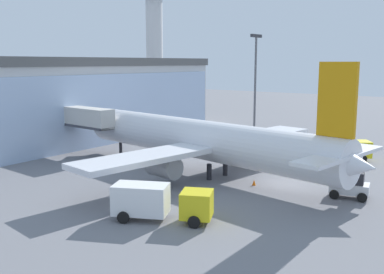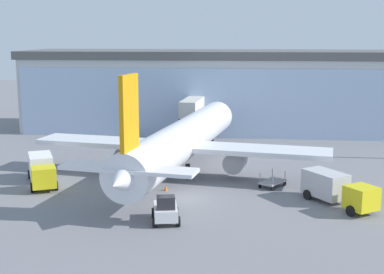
{
  "view_description": "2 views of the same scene",
  "coord_description": "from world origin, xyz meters",
  "px_view_note": "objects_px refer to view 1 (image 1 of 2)",
  "views": [
    {
      "loc": [
        -38.44,
        -18.19,
        11.55
      ],
      "look_at": [
        -0.0,
        11.06,
        3.47
      ],
      "focal_mm": 42.0,
      "sensor_mm": 36.0,
      "label": 1
    },
    {
      "loc": [
        6.77,
        -46.01,
        14.56
      ],
      "look_at": [
        -0.53,
        9.76,
        3.77
      ],
      "focal_mm": 50.0,
      "sensor_mm": 36.0,
      "label": 2
    }
  ],
  "objects_px": {
    "airplane": "(202,140)",
    "baggage_cart": "(278,159)",
    "jet_bridge": "(78,118)",
    "fuel_truck": "(336,148)",
    "safety_cone_nose": "(254,182)",
    "catering_truck": "(159,201)",
    "safety_cone_wingtip": "(127,214)",
    "control_tower": "(154,33)",
    "apron_light_mast": "(255,73)",
    "pushback_tug": "(351,187)"
  },
  "relations": [
    {
      "from": "control_tower",
      "to": "baggage_cart",
      "type": "relative_size",
      "value": 10.64
    },
    {
      "from": "control_tower",
      "to": "apron_light_mast",
      "type": "xyz_separation_m",
      "value": [
        -32.73,
        -51.82,
        -10.23
      ]
    },
    {
      "from": "catering_truck",
      "to": "safety_cone_nose",
      "type": "height_order",
      "value": "catering_truck"
    },
    {
      "from": "control_tower",
      "to": "safety_cone_nose",
      "type": "relative_size",
      "value": 62.29
    },
    {
      "from": "control_tower",
      "to": "fuel_truck",
      "type": "bearing_deg",
      "value": -123.56
    },
    {
      "from": "jet_bridge",
      "to": "safety_cone_nose",
      "type": "bearing_deg",
      "value": -176.21
    },
    {
      "from": "airplane",
      "to": "catering_truck",
      "type": "xyz_separation_m",
      "value": [
        -13.23,
        -5.64,
        -2.1
      ]
    },
    {
      "from": "pushback_tug",
      "to": "fuel_truck",
      "type": "bearing_deg",
      "value": -78.53
    },
    {
      "from": "control_tower",
      "to": "safety_cone_nose",
      "type": "bearing_deg",
      "value": -132.32
    },
    {
      "from": "airplane",
      "to": "baggage_cart",
      "type": "relative_size",
      "value": 11.52
    },
    {
      "from": "pushback_tug",
      "to": "safety_cone_nose",
      "type": "height_order",
      "value": "pushback_tug"
    },
    {
      "from": "jet_bridge",
      "to": "baggage_cart",
      "type": "relative_size",
      "value": 3.68
    },
    {
      "from": "fuel_truck",
      "to": "airplane",
      "type": "bearing_deg",
      "value": -157.76
    },
    {
      "from": "fuel_truck",
      "to": "safety_cone_nose",
      "type": "bearing_deg",
      "value": -135.58
    },
    {
      "from": "safety_cone_nose",
      "to": "airplane",
      "type": "bearing_deg",
      "value": 84.84
    },
    {
      "from": "apron_light_mast",
      "to": "baggage_cart",
      "type": "xyz_separation_m",
      "value": [
        -19.7,
        -14.24,
        -9.2
      ]
    },
    {
      "from": "baggage_cart",
      "to": "jet_bridge",
      "type": "bearing_deg",
      "value": -122.84
    },
    {
      "from": "control_tower",
      "to": "safety_cone_wingtip",
      "type": "height_order",
      "value": "control_tower"
    },
    {
      "from": "baggage_cart",
      "to": "safety_cone_nose",
      "type": "bearing_deg",
      "value": -43.2
    },
    {
      "from": "airplane",
      "to": "fuel_truck",
      "type": "bearing_deg",
      "value": -112.96
    },
    {
      "from": "airplane",
      "to": "safety_cone_nose",
      "type": "distance_m",
      "value": 7.31
    },
    {
      "from": "catering_truck",
      "to": "fuel_truck",
      "type": "distance_m",
      "value": 28.25
    },
    {
      "from": "baggage_cart",
      "to": "pushback_tug",
      "type": "height_order",
      "value": "pushback_tug"
    },
    {
      "from": "apron_light_mast",
      "to": "fuel_truck",
      "type": "distance_m",
      "value": 25.27
    },
    {
      "from": "airplane",
      "to": "safety_cone_wingtip",
      "type": "relative_size",
      "value": 67.45
    },
    {
      "from": "apron_light_mast",
      "to": "pushback_tug",
      "type": "relative_size",
      "value": 4.56
    },
    {
      "from": "airplane",
      "to": "baggage_cart",
      "type": "bearing_deg",
      "value": -104.76
    },
    {
      "from": "safety_cone_wingtip",
      "to": "fuel_truck",
      "type": "bearing_deg",
      "value": -10.5
    },
    {
      "from": "catering_truck",
      "to": "safety_cone_nose",
      "type": "distance_m",
      "value": 12.73
    },
    {
      "from": "baggage_cart",
      "to": "apron_light_mast",
      "type": "bearing_deg",
      "value": 158.25
    },
    {
      "from": "airplane",
      "to": "pushback_tug",
      "type": "height_order",
      "value": "airplane"
    },
    {
      "from": "apron_light_mast",
      "to": "catering_truck",
      "type": "relative_size",
      "value": 2.14
    },
    {
      "from": "jet_bridge",
      "to": "airplane",
      "type": "bearing_deg",
      "value": -174.11
    },
    {
      "from": "safety_cone_nose",
      "to": "safety_cone_wingtip",
      "type": "bearing_deg",
      "value": 167.23
    },
    {
      "from": "baggage_cart",
      "to": "fuel_truck",
      "type": "bearing_deg",
      "value": 80.12
    },
    {
      "from": "baggage_cart",
      "to": "safety_cone_nose",
      "type": "relative_size",
      "value": 5.86
    },
    {
      "from": "catering_truck",
      "to": "apron_light_mast",
      "type": "bearing_deg",
      "value": 83.92
    },
    {
      "from": "jet_bridge",
      "to": "pushback_tug",
      "type": "xyz_separation_m",
      "value": [
        1.94,
        -33.84,
        -3.64
      ]
    },
    {
      "from": "jet_bridge",
      "to": "fuel_truck",
      "type": "distance_m",
      "value": 31.93
    },
    {
      "from": "airplane",
      "to": "safety_cone_wingtip",
      "type": "distance_m",
      "value": 15.05
    },
    {
      "from": "control_tower",
      "to": "pushback_tug",
      "type": "bearing_deg",
      "value": -128.28
    },
    {
      "from": "safety_cone_nose",
      "to": "jet_bridge",
      "type": "bearing_deg",
      "value": 90.9
    },
    {
      "from": "airplane",
      "to": "safety_cone_nose",
      "type": "xyz_separation_m",
      "value": [
        -0.59,
        -6.5,
        -3.3
      ]
    },
    {
      "from": "safety_cone_wingtip",
      "to": "pushback_tug",
      "type": "bearing_deg",
      "value": -37.49
    },
    {
      "from": "catering_truck",
      "to": "safety_cone_wingtip",
      "type": "xyz_separation_m",
      "value": [
        -1.06,
        2.25,
        -1.19
      ]
    },
    {
      "from": "airplane",
      "to": "fuel_truck",
      "type": "relative_size",
      "value": 5.19
    },
    {
      "from": "catering_truck",
      "to": "baggage_cart",
      "type": "relative_size",
      "value": 2.33
    },
    {
      "from": "jet_bridge",
      "to": "safety_cone_nose",
      "type": "height_order",
      "value": "jet_bridge"
    },
    {
      "from": "baggage_cart",
      "to": "safety_cone_wingtip",
      "type": "relative_size",
      "value": 5.86
    },
    {
      "from": "catering_truck",
      "to": "baggage_cart",
      "type": "distance_m",
      "value": 22.79
    }
  ]
}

